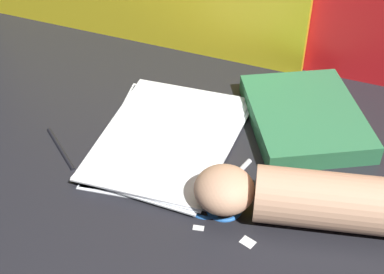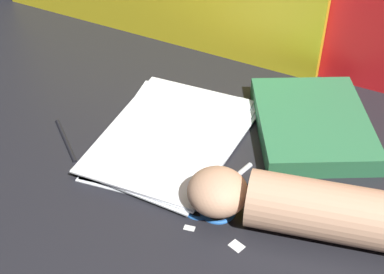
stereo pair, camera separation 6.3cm
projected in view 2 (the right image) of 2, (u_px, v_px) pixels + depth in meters
name	position (u px, v px, depth m)	size (l,w,h in m)	color
ground_plane	(190.00, 187.00, 0.84)	(6.00, 6.00, 0.00)	black
paper_stack	(171.00, 136.00, 0.93)	(0.25, 0.33, 0.02)	white
book_closed	(312.00, 124.00, 0.94)	(0.27, 0.30, 0.04)	#2D7247
scissors	(212.00, 198.00, 0.81)	(0.11, 0.16, 0.01)	silver
hand_forearm	(295.00, 205.00, 0.75)	(0.31, 0.13, 0.08)	tan
paper_scrap_near	(189.00, 228.00, 0.77)	(0.02, 0.01, 0.00)	white
paper_scrap_mid	(237.00, 246.00, 0.75)	(0.02, 0.02, 0.00)	white
pen	(66.00, 139.00, 0.92)	(0.09, 0.09, 0.01)	black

